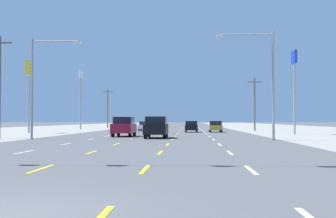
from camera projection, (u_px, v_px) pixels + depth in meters
name	position (u px, v px, depth m)	size (l,w,h in m)	color
ground_plane	(171.00, 130.00, 73.44)	(572.00, 572.00, 0.00)	#4C4C4F
lot_apron_left	(27.00, 130.00, 74.67)	(28.00, 440.00, 0.01)	gray
lot_apron_right	(319.00, 130.00, 72.21)	(28.00, 440.00, 0.01)	gray
lane_markings	(177.00, 127.00, 111.88)	(10.64, 227.60, 0.01)	white
signal_span_wire	(113.00, 8.00, 16.14)	(27.44, 0.53, 9.43)	brown
suv_center_turn_nearest	(156.00, 127.00, 39.94)	(1.98, 4.90, 1.98)	black
suv_inner_left_near	(124.00, 126.00, 43.91)	(1.98, 4.90, 1.98)	maroon
hatchback_inner_right_mid	(191.00, 127.00, 59.62)	(1.72, 3.90, 1.54)	black
hatchback_far_right_midfar	(215.00, 126.00, 59.85)	(1.72, 3.90, 1.54)	#B28C33
sedan_inner_left_far	(145.00, 126.00, 67.57)	(1.80, 4.50, 1.46)	white
sedan_inner_left_farther	(164.00, 124.00, 110.87)	(1.80, 4.50, 1.46)	#B28C33
pole_sign_left_row_1	(29.00, 78.00, 55.56)	(0.24, 2.16, 9.23)	gray
pole_sign_left_row_2	(81.00, 86.00, 77.85)	(0.24, 2.18, 10.54)	gray
pole_sign_right_row_1	(294.00, 72.00, 50.58)	(0.24, 1.98, 9.72)	gray
streetlight_left_row_0	(38.00, 80.00, 36.93)	(4.29, 0.26, 8.62)	gray
streetlight_right_row_0	(266.00, 76.00, 35.98)	(4.77, 0.26, 9.04)	gray
utility_pole_right_row_1	(255.00, 103.00, 68.34)	(2.20, 0.26, 8.27)	brown
utility_pole_left_row_2	(108.00, 108.00, 94.68)	(2.20, 0.26, 8.45)	brown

